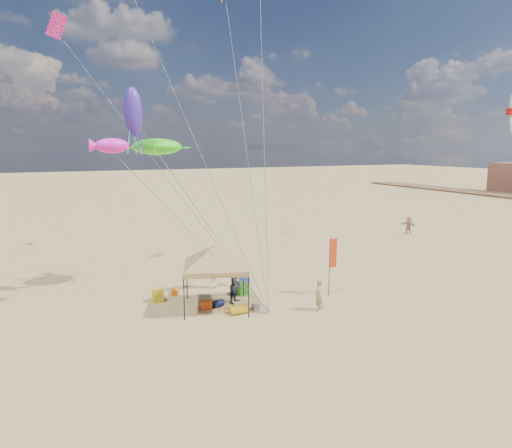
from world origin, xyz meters
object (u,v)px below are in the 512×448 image
at_px(canopy_tent, 215,247).
at_px(person_far_c, 408,225).
at_px(feather_flag, 332,257).
at_px(person_near_b, 237,285).
at_px(cooler_red, 206,305).
at_px(chair_yellow, 158,295).
at_px(cooler_blue, 244,280).
at_px(chair_green, 242,288).
at_px(person_near_c, 213,272).
at_px(person_near_a, 319,295).
at_px(beach_cart, 239,309).

height_order(canopy_tent, person_far_c, canopy_tent).
bearing_deg(feather_flag, person_near_b, 168.30).
height_order(canopy_tent, feather_flag, canopy_tent).
bearing_deg(cooler_red, chair_yellow, 133.83).
bearing_deg(cooler_blue, cooler_red, -139.00).
xyz_separation_m(cooler_blue, chair_green, (-0.90, -1.73, 0.16)).
distance_m(chair_green, person_near_c, 2.11).
bearing_deg(person_near_b, chair_green, 17.21).
bearing_deg(person_near_a, cooler_blue, -117.35).
bearing_deg(canopy_tent, person_near_b, 13.00).
xyz_separation_m(cooler_red, cooler_blue, (3.39, 2.95, 0.00)).
bearing_deg(person_near_a, feather_flag, 178.00).
xyz_separation_m(cooler_blue, person_near_b, (-1.65, -2.76, 0.73)).
height_order(feather_flag, person_far_c, feather_flag).
relative_size(chair_yellow, person_far_c, 0.43).
bearing_deg(feather_flag, chair_green, 154.57).
distance_m(canopy_tent, person_near_b, 2.54).
xyz_separation_m(chair_green, person_near_a, (2.46, -3.80, 0.44)).
height_order(cooler_blue, chair_green, chair_green).
relative_size(chair_yellow, person_near_b, 0.38).
xyz_separation_m(feather_flag, chair_green, (-4.41, 2.10, -1.77)).
xyz_separation_m(feather_flag, person_far_c, (16.37, 11.25, -1.30)).
height_order(feather_flag, chair_green, feather_flag).
bearing_deg(person_near_c, person_near_b, 100.04).
relative_size(feather_flag, chair_yellow, 4.55).
xyz_separation_m(chair_green, chair_yellow, (-4.44, 0.80, 0.00)).
distance_m(cooler_blue, chair_yellow, 5.42).
distance_m(person_near_c, person_far_c, 23.03).
bearing_deg(cooler_red, person_near_a, -27.49).
bearing_deg(person_near_b, canopy_tent, 156.26).
relative_size(beach_cart, person_near_c, 0.49).
height_order(chair_yellow, person_near_c, person_near_c).
bearing_deg(person_near_a, person_near_c, -100.99).
bearing_deg(chair_yellow, canopy_tent, -40.79).
height_order(person_near_b, person_far_c, person_near_b).
bearing_deg(canopy_tent, cooler_red, 169.74).
distance_m(chair_green, person_near_b, 1.39).
relative_size(person_near_a, person_far_c, 0.97).
bearing_deg(feather_flag, cooler_blue, 132.58).
relative_size(canopy_tent, chair_green, 8.20).
xyz_separation_m(chair_yellow, person_near_c, (3.41, 0.95, 0.58)).
distance_m(feather_flag, person_near_b, 5.41).
relative_size(beach_cart, person_far_c, 0.55).
bearing_deg(chair_green, cooler_red, -153.92).
height_order(cooler_blue, person_far_c, person_far_c).
distance_m(feather_flag, person_near_a, 2.91).
bearing_deg(chair_green, canopy_tent, -146.51).
distance_m(cooler_blue, person_near_c, 2.06).
distance_m(cooler_red, person_near_b, 1.90).
xyz_separation_m(cooler_blue, chair_yellow, (-5.34, -0.93, 0.16)).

